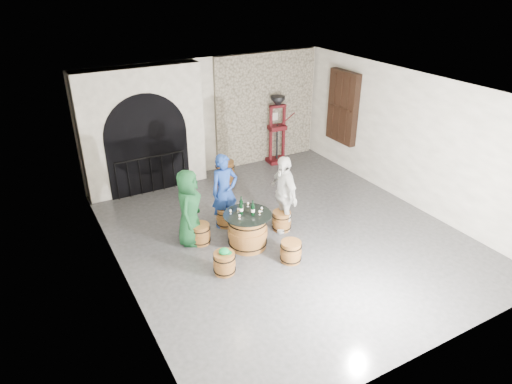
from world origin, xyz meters
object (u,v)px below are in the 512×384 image
barrel_table (248,231)px  barrel_stool_left (200,234)px  barrel_stool_near_left (224,263)px  side_barrel (225,174)px  wine_bottle_left (241,208)px  person_white (283,194)px  wine_bottle_center (253,209)px  barrel_stool_near_right (291,252)px  person_blue (224,191)px  wine_bottle_right (241,205)px  barrel_stool_far (225,217)px  barrel_stool_right (282,221)px  person_green (189,208)px  corking_press (277,125)px

barrel_table → barrel_stool_left: 1.03m
barrel_table → barrel_stool_near_left: 1.03m
barrel_stool_left → side_barrel: bearing=53.7°
barrel_stool_near_left → wine_bottle_left: (0.72, 0.67, 0.69)m
person_white → wine_bottle_center: person_white is taller
barrel_stool_near_right → person_blue: 2.09m
barrel_stool_near_right → barrel_stool_near_left: bearing=167.6°
wine_bottle_center → barrel_stool_left: bearing=142.8°
barrel_stool_near_right → person_blue: size_ratio=0.26×
barrel_stool_near_left → wine_bottle_center: bearing=29.8°
barrel_stool_near_right → side_barrel: bearing=84.4°
barrel_stool_near_left → wine_bottle_right: 1.32m
barrel_table → wine_bottle_right: size_ratio=3.09×
wine_bottle_center → side_barrel: bearing=75.2°
barrel_stool_far → wine_bottle_left: bearing=-94.5°
barrel_stool_right → side_barrel: bearing=92.6°
barrel_stool_near_right → barrel_stool_near_left: size_ratio=1.00×
barrel_stool_left → barrel_stool_right: size_ratio=1.00×
barrel_table → person_green: size_ratio=0.60×
wine_bottle_right → person_white: bearing=2.7°
barrel_stool_far → corking_press: size_ratio=0.22×
barrel_stool_far → wine_bottle_left: size_ratio=1.36×
person_blue → wine_bottle_left: bearing=-94.7°
person_blue → side_barrel: size_ratio=2.46×
person_blue → corking_press: 3.98m
barrel_stool_near_right → person_white: (0.52, 1.14, 0.66)m
barrel_stool_left → barrel_stool_far: 0.89m
person_blue → person_white: bearing=-36.5°
wine_bottle_right → side_barrel: size_ratio=0.46×
person_green → wine_bottle_left: 1.10m
person_green → corking_press: 4.91m
wine_bottle_left → person_green: bearing=143.2°
wine_bottle_center → wine_bottle_right: bearing=114.0°
barrel_stool_far → barrel_stool_near_left: 1.80m
barrel_stool_near_left → barrel_stool_far: bearing=63.7°
barrel_stool_far → person_white: (1.05, -0.77, 0.66)m
person_blue → person_green: bearing=-163.5°
barrel_stool_far → person_green: size_ratio=0.26×
barrel_stool_near_left → person_green: bearing=96.7°
person_green → corking_press: (3.93, 2.91, 0.33)m
barrel_stool_right → wine_bottle_left: wine_bottle_left is taller
barrel_stool_far → person_green: bearing=-163.5°
barrel_stool_right → corking_press: (1.96, 3.41, 0.95)m
barrel_stool_near_left → side_barrel: 3.90m
barrel_stool_left → person_white: person_white is taller
barrel_stool_near_left → person_green: size_ratio=0.26×
barrel_stool_right → wine_bottle_right: wine_bottle_right is taller
barrel_stool_left → wine_bottle_right: wine_bottle_right is taller
person_green → person_blue: (0.96, 0.29, 0.02)m
barrel_stool_far → person_blue: 0.64m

